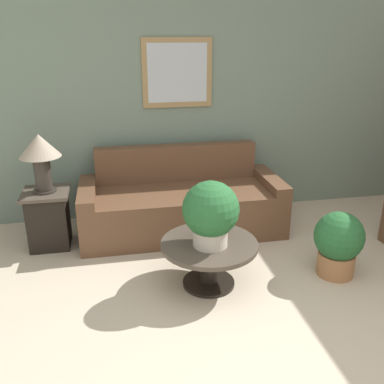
% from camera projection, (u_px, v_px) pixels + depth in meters
% --- Properties ---
extents(ground_plane, '(20.00, 20.00, 0.00)m').
position_uv_depth(ground_plane, '(292.00, 376.00, 2.87)').
color(ground_plane, '#BCAD93').
extents(wall_back, '(7.84, 0.09, 2.60)m').
position_uv_depth(wall_back, '(201.00, 107.00, 5.09)').
color(wall_back, slate).
rests_on(wall_back, ground_plane).
extents(couch_main, '(2.24, 0.91, 0.92)m').
position_uv_depth(couch_main, '(181.00, 205.00, 4.86)').
color(couch_main, brown).
rests_on(couch_main, ground_plane).
extents(coffee_table, '(0.86, 0.86, 0.42)m').
position_uv_depth(coffee_table, '(209.00, 254.00, 3.79)').
color(coffee_table, black).
rests_on(coffee_table, ground_plane).
extents(side_table, '(0.47, 0.47, 0.62)m').
position_uv_depth(side_table, '(49.00, 218.00, 4.50)').
color(side_table, black).
rests_on(side_table, ground_plane).
extents(table_lamp, '(0.41, 0.41, 0.60)m').
position_uv_depth(table_lamp, '(40.00, 152.00, 4.24)').
color(table_lamp, '#2D2823').
rests_on(table_lamp, side_table).
extents(potted_plant_on_table, '(0.49, 0.49, 0.58)m').
position_uv_depth(potted_plant_on_table, '(211.00, 212.00, 3.59)').
color(potted_plant_on_table, beige).
rests_on(potted_plant_on_table, coffee_table).
extents(potted_plant_floor, '(0.46, 0.46, 0.63)m').
position_uv_depth(potted_plant_floor, '(338.00, 242.00, 3.94)').
color(potted_plant_floor, '#9E6B42').
rests_on(potted_plant_floor, ground_plane).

